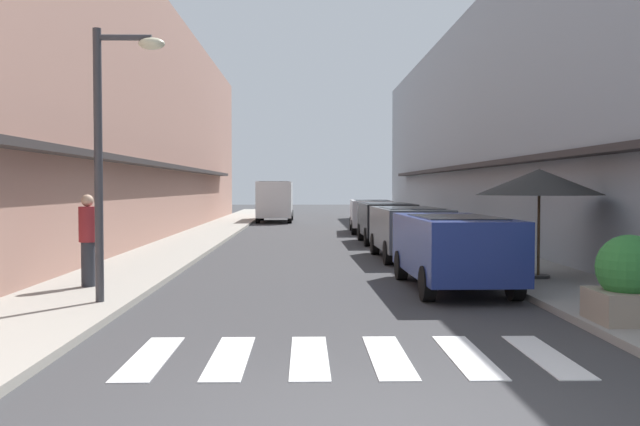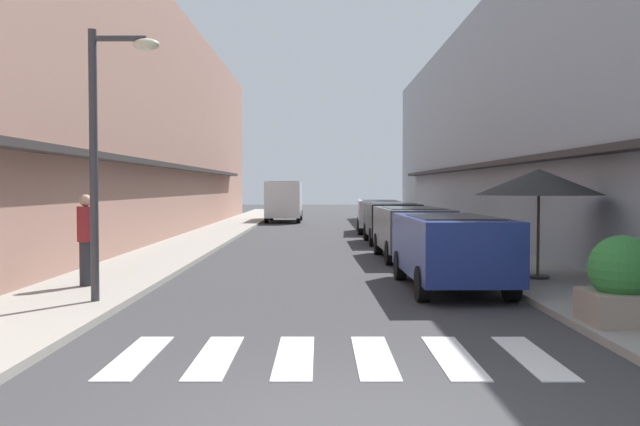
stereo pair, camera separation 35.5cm
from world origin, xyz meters
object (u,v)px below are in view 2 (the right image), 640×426
parked_car_far (389,218)px  delivery_van (282,198)px  parked_car_mid (410,227)px  parked_car_distant (376,212)px  cafe_umbrella (536,182)px  planter_corner (619,282)px  street_lamp (104,132)px  pedestrian_walking_near (84,238)px  parked_car_near (448,244)px

parked_car_far → delivery_van: 16.50m
parked_car_mid → parked_car_distant: bearing=90.0°
parked_car_far → cafe_umbrella: 10.94m
parked_car_far → delivery_van: size_ratio=0.74×
parked_car_distant → planter_corner: size_ratio=3.52×
street_lamp → pedestrian_walking_near: size_ratio=2.56×
parked_car_far → delivery_van: (-4.68, 15.82, 0.49)m
parked_car_mid → parked_car_distant: (-0.00, 11.65, -0.00)m
parked_car_near → pedestrian_walking_near: bearing=-178.0°
parked_car_mid → parked_car_near: bearing=-90.0°
parked_car_near → planter_corner: parked_car_near is taller
parked_car_far → planter_corner: parked_car_far is taller
parked_car_far → street_lamp: 15.09m
street_lamp → pedestrian_walking_near: street_lamp is taller
cafe_umbrella → delivery_van: bearing=104.1°
parked_car_distant → planter_corner: 21.60m
street_lamp → cafe_umbrella: 8.72m
cafe_umbrella → planter_corner: bearing=-93.8°
parked_car_far → parked_car_distant: same height
parked_car_near → parked_car_distant: same height
delivery_van → planter_corner: bearing=-78.6°
parked_car_far → cafe_umbrella: cafe_umbrella is taller
parked_car_near → planter_corner: 4.36m
parked_car_mid → street_lamp: size_ratio=0.96×
parked_car_distant → cafe_umbrella: size_ratio=1.66×
cafe_umbrella → pedestrian_walking_near: bearing=-173.1°
parked_car_near → cafe_umbrella: bearing=23.2°
cafe_umbrella → pedestrian_walking_near: (-9.13, -1.11, -1.08)m
parked_car_near → street_lamp: street_lamp is taller
street_lamp → parked_car_near: bearing=18.6°
parked_car_distant → cafe_umbrella: (2.00, -16.65, 1.22)m
street_lamp → cafe_umbrella: street_lamp is taller
parked_car_near → parked_car_mid: size_ratio=1.03×
parked_car_near → delivery_van: 27.77m
parked_car_mid → pedestrian_walking_near: pedestrian_walking_near is taller
parked_car_near → parked_car_mid: 5.86m
parked_car_near → parked_car_mid: (0.00, 5.86, -0.00)m
cafe_umbrella → parked_car_near: bearing=-156.8°
parked_car_mid → parked_car_far: size_ratio=1.09×
parked_car_near → delivery_van: bearing=99.7°
parked_car_near → planter_corner: bearing=-67.4°
street_lamp → pedestrian_walking_near: bearing=117.8°
street_lamp → planter_corner: street_lamp is taller
delivery_van → street_lamp: bearing=-92.9°
parked_car_near → street_lamp: (-6.17, -2.08, 2.03)m
parked_car_mid → parked_car_far: 5.69m
parked_car_far → pedestrian_walking_near: size_ratio=2.25×
parked_car_mid → parked_car_far: bearing=90.0°
parked_car_near → pedestrian_walking_near: pedestrian_walking_near is taller
street_lamp → parked_car_mid: bearing=52.1°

